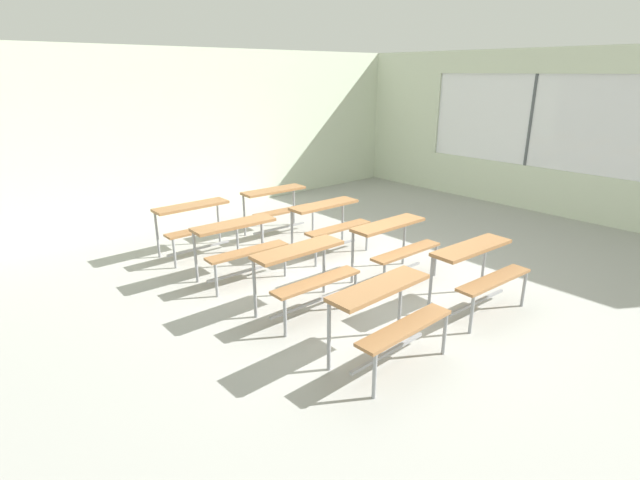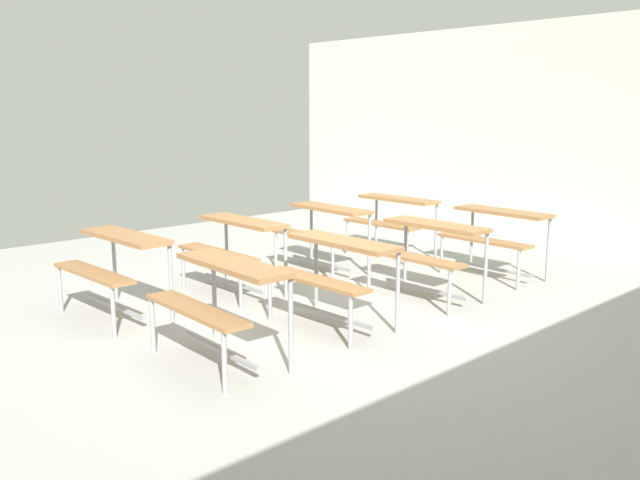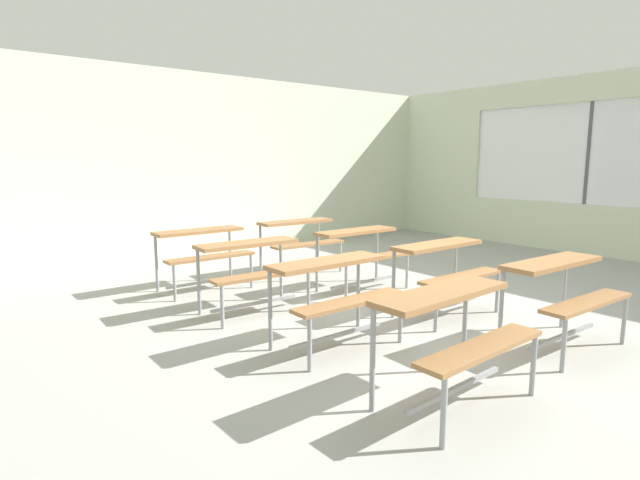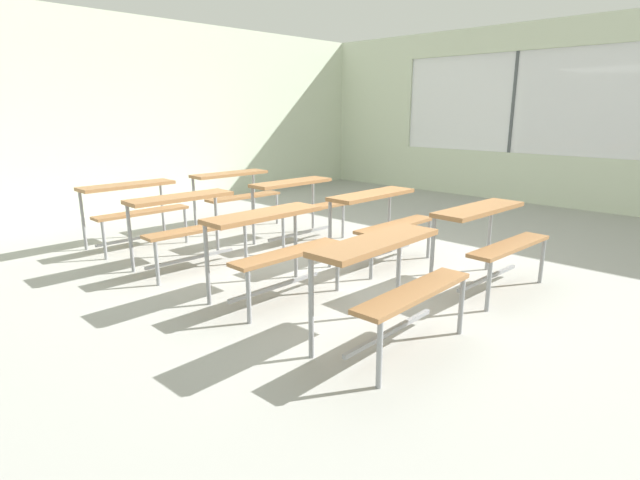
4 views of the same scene
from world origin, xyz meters
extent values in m
cube|color=#9E9E99|center=(0.00, 0.00, -0.03)|extent=(10.00, 9.00, 0.05)
cube|color=beige|center=(0.00, 4.50, 1.50)|extent=(10.00, 0.12, 3.00)
cube|color=olive|center=(-1.17, -1.30, 0.72)|extent=(1.11, 0.34, 0.04)
cube|color=olive|center=(-1.16, -1.62, 0.44)|extent=(1.10, 0.24, 0.03)
cylinder|color=gray|center=(-1.67, -1.17, 0.36)|extent=(0.04, 0.04, 0.72)
cylinder|color=gray|center=(-0.67, -1.15, 0.36)|extent=(0.04, 0.04, 0.72)
cylinder|color=gray|center=(-1.66, -1.72, 0.22)|extent=(0.04, 0.04, 0.44)
cylinder|color=gray|center=(-0.66, -1.70, 0.22)|extent=(0.04, 0.04, 0.44)
cube|color=gray|center=(-1.17, -1.44, 0.10)|extent=(1.00, 0.05, 0.03)
cube|color=olive|center=(0.40, -1.26, 0.72)|extent=(1.11, 0.37, 0.04)
cube|color=olive|center=(0.38, -1.58, 0.44)|extent=(1.11, 0.27, 0.03)
cylinder|color=gray|center=(-0.09, -1.10, 0.36)|extent=(0.04, 0.04, 0.72)
cylinder|color=gray|center=(0.91, -1.15, 0.36)|extent=(0.04, 0.04, 0.72)
cylinder|color=gray|center=(-0.12, -1.65, 0.22)|extent=(0.04, 0.04, 0.44)
cylinder|color=gray|center=(0.88, -1.70, 0.22)|extent=(0.04, 0.04, 0.44)
cube|color=gray|center=(0.39, -1.40, 0.10)|extent=(1.00, 0.08, 0.03)
cube|color=olive|center=(-1.11, -0.04, 0.72)|extent=(1.10, 0.33, 0.04)
cube|color=olive|center=(-1.11, -0.36, 0.44)|extent=(1.10, 0.23, 0.03)
cylinder|color=gray|center=(-1.61, 0.11, 0.36)|extent=(0.04, 0.04, 0.72)
cylinder|color=gray|center=(-0.61, 0.10, 0.36)|extent=(0.04, 0.04, 0.72)
cylinder|color=gray|center=(-1.62, -0.44, 0.22)|extent=(0.04, 0.04, 0.44)
cylinder|color=gray|center=(-0.62, -0.45, 0.22)|extent=(0.04, 0.04, 0.44)
cube|color=gray|center=(-1.11, -0.18, 0.10)|extent=(1.00, 0.04, 0.03)
cube|color=olive|center=(0.35, -0.07, 0.72)|extent=(1.10, 0.33, 0.04)
cube|color=olive|center=(0.35, -0.39, 0.44)|extent=(1.10, 0.23, 0.03)
cylinder|color=gray|center=(-0.15, 0.08, 0.36)|extent=(0.04, 0.04, 0.72)
cylinder|color=gray|center=(0.85, 0.06, 0.36)|extent=(0.04, 0.04, 0.72)
cylinder|color=gray|center=(-0.15, -0.47, 0.22)|extent=(0.04, 0.04, 0.44)
cylinder|color=gray|center=(0.85, -0.49, 0.22)|extent=(0.04, 0.04, 0.44)
cube|color=gray|center=(0.35, -0.21, 0.10)|extent=(1.00, 0.04, 0.03)
cube|color=olive|center=(-1.16, 1.24, 0.72)|extent=(1.11, 0.37, 0.04)
cube|color=olive|center=(-1.17, 0.92, 0.44)|extent=(1.11, 0.27, 0.03)
cylinder|color=gray|center=(-1.65, 1.40, 0.36)|extent=(0.04, 0.04, 0.72)
cylinder|color=gray|center=(-0.65, 1.36, 0.36)|extent=(0.04, 0.04, 0.72)
cylinder|color=gray|center=(-1.67, 0.85, 0.22)|extent=(0.04, 0.04, 0.44)
cylinder|color=gray|center=(-0.67, 0.81, 0.22)|extent=(0.04, 0.04, 0.44)
cube|color=gray|center=(-1.16, 1.10, 0.10)|extent=(1.00, 0.07, 0.03)
cube|color=olive|center=(0.37, 1.20, 0.72)|extent=(1.11, 0.34, 0.04)
cube|color=olive|center=(0.36, 0.88, 0.44)|extent=(1.10, 0.24, 0.03)
cylinder|color=gray|center=(-0.13, 1.35, 0.36)|extent=(0.04, 0.04, 0.72)
cylinder|color=gray|center=(0.87, 1.33, 0.36)|extent=(0.04, 0.04, 0.72)
cylinder|color=gray|center=(-0.14, 0.80, 0.22)|extent=(0.04, 0.04, 0.44)
cylinder|color=gray|center=(0.86, 0.78, 0.22)|extent=(0.04, 0.04, 0.44)
cube|color=gray|center=(0.36, 1.06, 0.10)|extent=(1.00, 0.05, 0.03)
cube|color=olive|center=(-1.15, 2.43, 0.72)|extent=(1.10, 0.33, 0.04)
cube|color=olive|center=(-1.15, 2.11, 0.44)|extent=(1.10, 0.23, 0.03)
cylinder|color=gray|center=(-1.65, 2.58, 0.36)|extent=(0.04, 0.04, 0.72)
cylinder|color=gray|center=(-0.65, 2.57, 0.36)|extent=(0.04, 0.04, 0.72)
cylinder|color=gray|center=(-1.65, 2.03, 0.22)|extent=(0.04, 0.04, 0.44)
cylinder|color=gray|center=(-0.65, 2.02, 0.22)|extent=(0.04, 0.04, 0.44)
cube|color=gray|center=(-1.15, 2.29, 0.10)|extent=(1.00, 0.04, 0.03)
cube|color=olive|center=(0.34, 2.44, 0.72)|extent=(1.11, 0.37, 0.04)
cube|color=olive|center=(0.33, 2.12, 0.44)|extent=(1.11, 0.27, 0.03)
cylinder|color=gray|center=(-0.15, 2.60, 0.36)|extent=(0.04, 0.04, 0.72)
cylinder|color=gray|center=(0.85, 2.56, 0.36)|extent=(0.04, 0.04, 0.72)
cylinder|color=gray|center=(-0.18, 2.05, 0.22)|extent=(0.04, 0.04, 0.44)
cylinder|color=gray|center=(0.82, 2.01, 0.22)|extent=(0.04, 0.04, 0.44)
cube|color=gray|center=(0.34, 2.30, 0.10)|extent=(1.00, 0.08, 0.03)
camera|label=1|loc=(-4.22, -3.98, 2.58)|focal=27.17mm
camera|label=2|loc=(4.33, -4.10, 1.83)|focal=37.99mm
camera|label=3|loc=(-3.80, -3.30, 1.60)|focal=28.00mm
camera|label=4|loc=(-3.80, -3.30, 1.60)|focal=28.00mm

